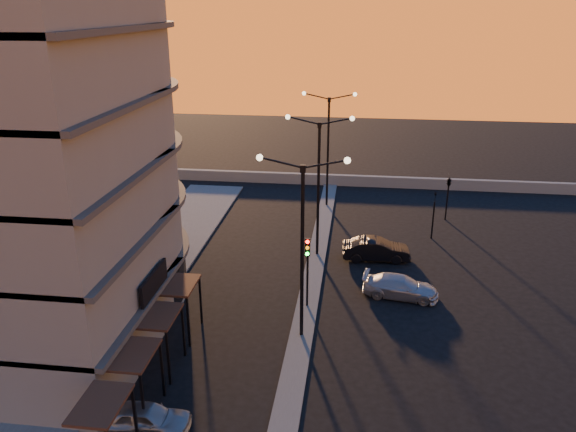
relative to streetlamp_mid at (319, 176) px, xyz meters
The scene contains 14 objects.
ground 11.46m from the streetlamp_mid, 90.00° to the right, with size 120.00×120.00×0.00m, color black.
sidewalk_west 13.30m from the streetlamp_mid, 150.26° to the right, with size 5.00×40.00×0.12m, color #51514F.
median 5.53m from the streetlamp_mid, 90.00° to the left, with size 1.20×36.00×0.12m, color #51514F.
parapet 16.91m from the streetlamp_mid, 82.87° to the left, with size 44.00×0.50×1.00m, color slate.
building 18.31m from the streetlamp_mid, 144.54° to the right, with size 14.35×17.08×25.00m.
streetlamp_near 10.00m from the streetlamp_mid, 90.00° to the right, with size 4.32×0.32×9.51m.
streetlamp_mid is the anchor object (origin of this frame).
streetlamp_far 10.00m from the streetlamp_mid, 90.00° to the left, with size 4.32×0.32×9.51m.
traffic_light_main 7.62m from the streetlamp_mid, 90.00° to the right, with size 0.28×0.44×4.25m.
signal_east_a 9.67m from the streetlamp_mid, 26.57° to the left, with size 0.13×0.16×3.60m.
signal_east_b 12.67m from the streetlamp_mid, 40.10° to the left, with size 0.42×1.99×3.60m.
car_hatchback 19.03m from the streetlamp_mid, 107.00° to the right, with size 1.44×3.58×1.22m, color #929599.
car_sedan 6.26m from the streetlamp_mid, ahead, with size 1.54×4.42×1.46m, color black.
car_wagon 8.84m from the streetlamp_mid, 44.19° to the right, with size 1.77×4.34×1.26m, color #A8A9AF.
Camera 1 is at (2.49, -24.57, 15.90)m, focal length 35.00 mm.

